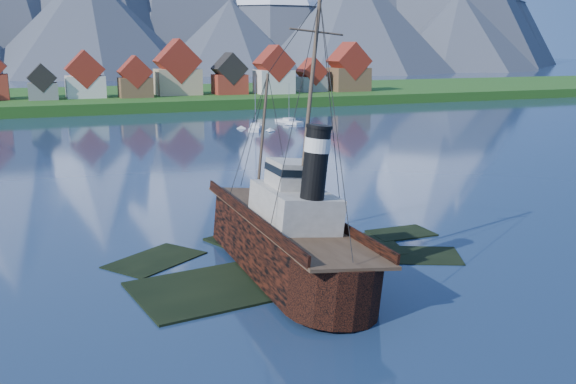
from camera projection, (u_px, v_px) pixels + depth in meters
name	position (u px, v px, depth m)	size (l,w,h in m)	color
ground	(277.00, 269.00, 53.14)	(1400.00, 1400.00, 0.00)	#192B48
shoal	(288.00, 262.00, 55.81)	(31.71, 21.24, 1.14)	black
shore_bank	(89.00, 103.00, 206.89)	(600.00, 80.00, 3.20)	#194513
seawall	(102.00, 115.00, 172.52)	(600.00, 2.50, 2.00)	#3F3D38
tugboat_wreck	(275.00, 232.00, 53.47)	(6.66, 28.68, 22.73)	black
sailboat_d	(256.00, 129.00, 140.91)	(5.74, 8.96, 12.09)	silver
sailboat_e	(289.00, 122.00, 153.71)	(4.34, 8.83, 9.94)	silver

